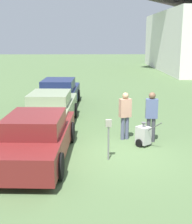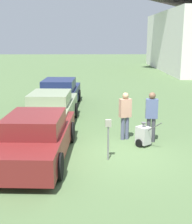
% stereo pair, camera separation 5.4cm
% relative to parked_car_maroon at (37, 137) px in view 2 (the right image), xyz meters
% --- Properties ---
extents(ground_plane, '(120.00, 120.00, 0.00)m').
position_rel_parked_car_maroon_xyz_m(ground_plane, '(2.56, 0.19, -0.67)').
color(ground_plane, '#4C663D').
extents(parked_car_maroon, '(2.16, 4.99, 1.43)m').
position_rel_parked_car_maroon_xyz_m(parked_car_maroon, '(0.00, 0.00, 0.00)').
color(parked_car_maroon, maroon).
rests_on(parked_car_maroon, ground_plane).
extents(parked_car_sage, '(2.09, 4.76, 1.47)m').
position_rel_parked_car_maroon_xyz_m(parked_car_sage, '(0.00, 3.59, 0.02)').
color(parked_car_sage, gray).
rests_on(parked_car_sage, ground_plane).
extents(parked_car_navy, '(2.13, 5.10, 1.51)m').
position_rel_parked_car_maroon_xyz_m(parked_car_navy, '(0.00, 7.32, 0.03)').
color(parked_car_navy, '#19234C').
rests_on(parked_car_navy, ground_plane).
extents(parking_meter, '(0.18, 0.09, 1.28)m').
position_rel_parked_car_maroon_xyz_m(parking_meter, '(2.20, -0.19, 0.22)').
color(parking_meter, slate).
rests_on(parking_meter, ground_plane).
extents(person_worker, '(0.47, 0.35, 1.75)m').
position_rel_parked_car_maroon_xyz_m(person_worker, '(2.92, 1.77, 0.33)').
color(person_worker, '#515670').
rests_on(person_worker, ground_plane).
extents(person_supervisor, '(0.44, 0.27, 1.81)m').
position_rel_parked_car_maroon_xyz_m(person_supervisor, '(3.82, 1.47, 0.37)').
color(person_supervisor, '#3F3F47').
rests_on(person_supervisor, ground_plane).
extents(equipment_cart, '(0.77, 0.89, 1.00)m').
position_rel_parked_car_maroon_xyz_m(equipment_cart, '(3.48, 1.04, -0.29)').
color(equipment_cart, '#B2B2AD').
rests_on(equipment_cart, ground_plane).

